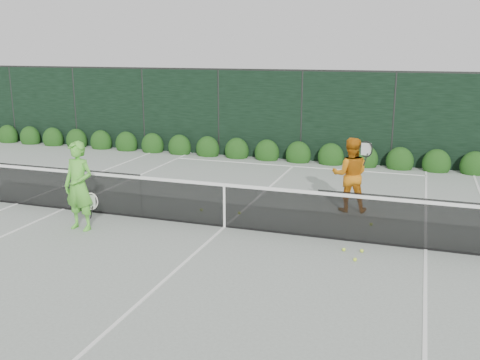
% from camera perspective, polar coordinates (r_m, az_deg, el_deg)
% --- Properties ---
extents(ground, '(80.00, 80.00, 0.00)m').
position_cam_1_polar(ground, '(11.58, -1.65, -5.05)').
color(ground, gray).
rests_on(ground, ground).
extents(tennis_net, '(12.90, 0.10, 1.07)m').
position_cam_1_polar(tennis_net, '(11.42, -1.79, -2.52)').
color(tennis_net, black).
rests_on(tennis_net, ground).
extents(player_woman, '(0.72, 0.50, 1.89)m').
position_cam_1_polar(player_woman, '(11.69, -16.81, -0.63)').
color(player_woman, '#5CC73A').
rests_on(player_woman, ground).
extents(player_man, '(0.98, 0.79, 1.75)m').
position_cam_1_polar(player_man, '(12.76, 11.67, 0.57)').
color(player_man, orange).
rests_on(player_man, ground).
extents(court_lines, '(11.03, 23.83, 0.01)m').
position_cam_1_polar(court_lines, '(11.57, -1.66, -5.02)').
color(court_lines, white).
rests_on(court_lines, ground).
extents(windscreen_fence, '(32.00, 21.07, 3.06)m').
position_cam_1_polar(windscreen_fence, '(8.76, -7.92, -1.11)').
color(windscreen_fence, black).
rests_on(windscreen_fence, ground).
extents(hedge_row, '(31.66, 0.65, 0.94)m').
position_cam_1_polar(hedge_row, '(18.17, 6.23, 2.66)').
color(hedge_row, '#1A3D10').
rests_on(hedge_row, ground).
extents(tennis_balls, '(3.98, 2.20, 0.07)m').
position_cam_1_polar(tennis_balls, '(11.24, 7.10, -5.57)').
color(tennis_balls, '#CCF336').
rests_on(tennis_balls, ground).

